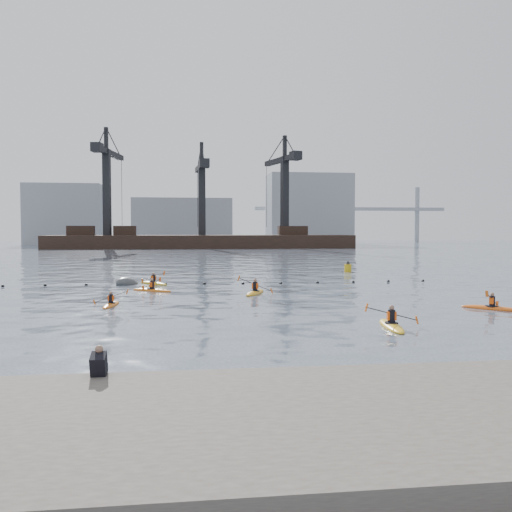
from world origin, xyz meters
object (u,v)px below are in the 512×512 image
Objects in this scene: kayaker_2 at (152,290)px; kayaker_5 at (154,283)px; kayaker_0 at (111,304)px; kayaker_4 at (492,308)px; mooring_buoy at (127,284)px; kayaker_1 at (391,325)px; kayaker_3 at (255,292)px; nav_buoy at (348,268)px.

kayaker_5 is at bearing 33.61° from kayaker_2.
kayaker_0 is 1.08× the size of kayaker_4.
mooring_buoy is at bearing 98.37° from kayaker_0.
kayaker_3 reaches higher than kayaker_1.
nav_buoy reaches higher than kayaker_4.
kayaker_3 is 10.19m from kayaker_5.
kayaker_4 reaches higher than kayaker_1.
kayaker_2 is 5.42m from mooring_buoy.
kayaker_1 reaches higher than kayaker_5.
kayaker_4 reaches higher than kayaker_0.
kayaker_3 is at bearing 35.05° from kayaker_0.
kayaker_3 is 1.30× the size of kayaker_4.
kayaker_1 is 24.50m from mooring_buoy.
kayaker_3 is at bearing -77.61° from kayaker_2.
mooring_buoy is (-2.01, 0.01, -0.10)m from kayaker_5.
kayaker_0 is at bearing 154.41° from kayaker_1.
kayaker_5 is (-18.70, 16.03, 0.00)m from kayaker_4.
nav_buoy reaches higher than kayaker_5.
kayaker_0 is 0.84× the size of kayaker_1.
mooring_buoy is at bearing -153.58° from nav_buoy.
kayaker_1 is at bearing -101.33° from kayaker_5.
nav_buoy is (18.56, 15.27, 0.30)m from kayaker_2.
kayaker_2 reaches higher than mooring_buoy.
kayaker_3 is 1.22× the size of kayaker_5.
kayaker_2 is 4.94m from kayaker_5.
kayaker_3 reaches higher than kayaker_2.
kayaker_2 is at bearing -65.96° from mooring_buoy.
nav_buoy reaches higher than mooring_buoy.
kayaker_4 reaches higher than kayaker_5.
kayaker_0 is at bearing -87.95° from mooring_buoy.
kayaker_1 is at bearing -26.56° from kayaker_0.
nav_buoy is at bearing -11.66° from kayaker_5.
kayaker_2 is (-11.23, 15.53, -0.01)m from kayaker_1.
kayaker_0 is 0.83× the size of kayaker_3.
kayaker_4 is at bearing -90.12° from nav_buoy.
kayaker_0 is 12.16m from kayaker_5.
nav_buoy is (0.06, 26.36, 0.30)m from kayaker_4.
kayaker_2 is at bearing -128.20° from kayaker_5.
kayaker_0 is 20.66m from kayaker_4.
kayaker_4 is at bearing -4.75° from kayaker_0.
kayaker_4 is at bearing -81.10° from kayaker_5.
kayaker_1 is at bearing -103.38° from nav_buoy.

